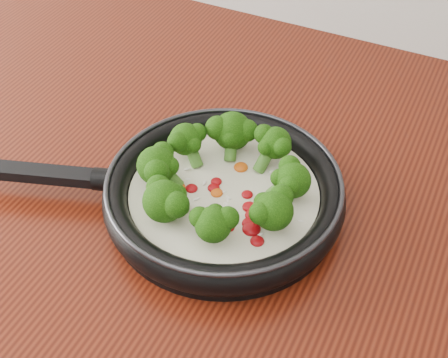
% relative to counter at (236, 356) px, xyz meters
% --- Properties ---
extents(counter, '(1.60, 0.80, 0.90)m').
position_rel_counter_xyz_m(counter, '(0.00, 0.00, 0.00)').
color(counter, '#340C05').
rests_on(counter, ground).
extents(skillet, '(0.48, 0.37, 0.08)m').
position_rel_counter_xyz_m(skillet, '(0.01, -0.07, 0.48)').
color(skillet, black).
rests_on(skillet, counter).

